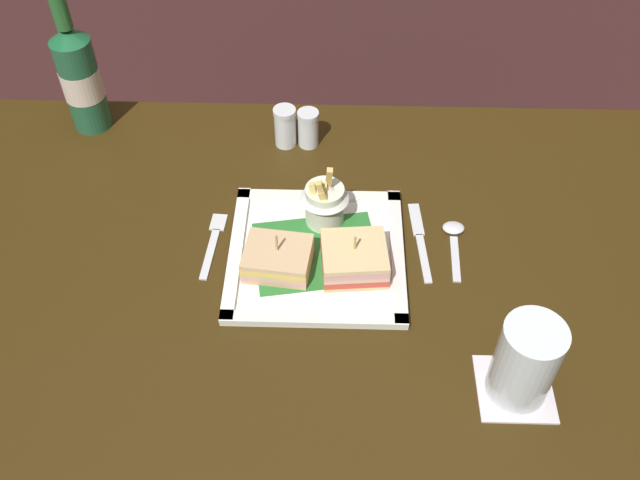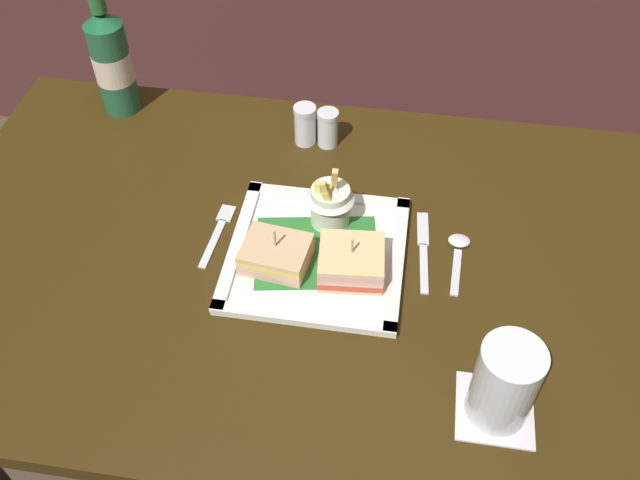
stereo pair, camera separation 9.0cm
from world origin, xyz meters
TOP-DOWN VIEW (x-y plane):
  - ground_plane at (0.00, 0.00)m, footprint 6.00×6.00m
  - dining_table at (0.00, 0.00)m, footprint 1.28×0.77m
  - square_plate at (-0.01, -0.00)m, footprint 0.27×0.27m
  - sandwich_half_left at (-0.07, -0.03)m, footprint 0.11×0.09m
  - sandwich_half_right at (0.05, -0.03)m, footprint 0.10×0.10m
  - fries_cup at (-0.00, 0.07)m, footprint 0.08×0.08m
  - beer_bottle at (-0.44, 0.32)m, footprint 0.07×0.07m
  - drink_coaster at (0.26, -0.23)m, footprint 0.10×0.10m
  - water_glass at (0.26, -0.23)m, footprint 0.08×0.08m
  - fork at (-0.17, 0.03)m, footprint 0.03×0.14m
  - knife at (0.15, 0.04)m, footprint 0.03×0.17m
  - spoon at (0.21, 0.05)m, footprint 0.04×0.12m
  - salt_shaker at (-0.07, 0.27)m, footprint 0.04×0.04m
  - pepper_shaker at (-0.03, 0.27)m, footprint 0.04×0.04m

SIDE VIEW (x-z plane):
  - ground_plane at x=0.00m, z-range 0.00..0.00m
  - dining_table at x=0.00m, z-range 0.20..0.98m
  - fork at x=-0.17m, z-range 0.77..0.78m
  - knife at x=0.15m, z-range 0.77..0.78m
  - drink_coaster at x=0.26m, z-range 0.77..0.78m
  - spoon at x=0.21m, z-range 0.77..0.78m
  - square_plate at x=-0.01m, z-range 0.77..0.79m
  - sandwich_half_left at x=-0.07m, z-range 0.77..0.84m
  - pepper_shaker at x=-0.03m, z-range 0.77..0.84m
  - sandwich_half_right at x=0.05m, z-range 0.77..0.84m
  - salt_shaker at x=-0.07m, z-range 0.77..0.85m
  - water_glass at x=0.26m, z-range 0.77..0.90m
  - fries_cup at x=0.00m, z-range 0.77..0.89m
  - beer_bottle at x=-0.44m, z-range 0.74..1.01m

